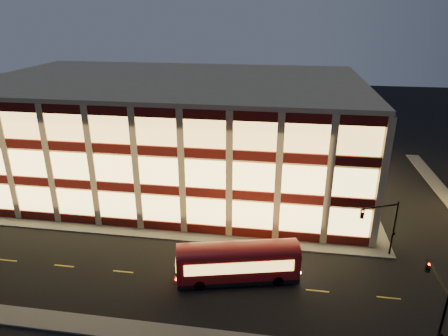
# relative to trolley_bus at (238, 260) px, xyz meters

# --- Properties ---
(ground) EXTENTS (200.00, 200.00, 0.00)m
(ground) POSITION_rel_trolley_bus_xyz_m (-8.81, 5.42, -2.06)
(ground) COLOR black
(ground) RESTS_ON ground
(sidewalk_office_south) EXTENTS (54.00, 2.00, 0.15)m
(sidewalk_office_south) POSITION_rel_trolley_bus_xyz_m (-11.81, 6.42, -1.98)
(sidewalk_office_south) COLOR #514F4C
(sidewalk_office_south) RESTS_ON ground
(sidewalk_office_east) EXTENTS (2.00, 30.00, 0.15)m
(sidewalk_office_east) POSITION_rel_trolley_bus_xyz_m (14.19, 22.42, -1.98)
(sidewalk_office_east) COLOR #514F4C
(sidewalk_office_east) RESTS_ON ground
(sidewalk_tower_west) EXTENTS (2.00, 30.00, 0.15)m
(sidewalk_tower_west) POSITION_rel_trolley_bus_xyz_m (25.19, 22.42, -1.98)
(sidewalk_tower_west) COLOR #514F4C
(sidewalk_tower_west) RESTS_ON ground
(sidewalk_near) EXTENTS (100.00, 2.00, 0.15)m
(sidewalk_near) POSITION_rel_trolley_bus_xyz_m (-8.81, -7.58, -1.98)
(sidewalk_near) COLOR #514F4C
(sidewalk_near) RESTS_ON ground
(office_building) EXTENTS (50.45, 30.45, 14.50)m
(office_building) POSITION_rel_trolley_bus_xyz_m (-11.73, 22.33, 5.19)
(office_building) COLOR tan
(office_building) RESTS_ON ground
(traffic_signal_far) EXTENTS (3.79, 1.87, 6.00)m
(traffic_signal_far) POSITION_rel_trolley_bus_xyz_m (13.40, 5.65, 2.06)
(traffic_signal_far) COLOR black
(traffic_signal_far) RESTS_ON ground
(traffic_signal_near) EXTENTS (0.32, 4.45, 6.00)m
(traffic_signal_near) POSITION_rel_trolley_bus_xyz_m (14.69, -5.61, 2.07)
(traffic_signal_near) COLOR black
(traffic_signal_near) RESTS_ON ground
(trolley_bus) EXTENTS (11.28, 5.26, 3.71)m
(trolley_bus) POSITION_rel_trolley_bus_xyz_m (0.00, 0.00, 0.00)
(trolley_bus) COLOR maroon
(trolley_bus) RESTS_ON ground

